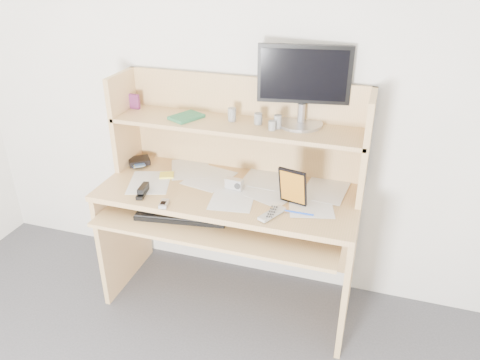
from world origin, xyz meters
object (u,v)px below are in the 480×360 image
(desk, at_px, (233,192))
(monitor, at_px, (303,83))
(keyboard, at_px, (183,213))
(game_case, at_px, (293,187))
(tv_remote, at_px, (272,214))

(desk, distance_m, monitor, 0.71)
(keyboard, xyz_separation_m, monitor, (0.53, 0.42, 0.64))
(desk, height_order, game_case, desk)
(desk, distance_m, keyboard, 0.33)
(keyboard, distance_m, monitor, 0.93)
(desk, relative_size, tv_remote, 8.61)
(desk, height_order, tv_remote, desk)
(tv_remote, distance_m, monitor, 0.69)
(tv_remote, height_order, monitor, monitor)
(monitor, bearing_deg, keyboard, -150.89)
(monitor, bearing_deg, desk, -162.82)
(keyboard, relative_size, game_case, 2.48)
(monitor, bearing_deg, tv_remote, -104.63)
(keyboard, distance_m, game_case, 0.60)
(game_case, xyz_separation_m, monitor, (-0.03, 0.30, 0.44))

